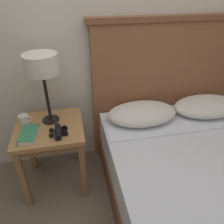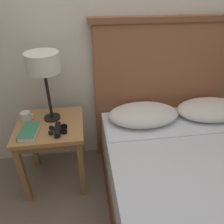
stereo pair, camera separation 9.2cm
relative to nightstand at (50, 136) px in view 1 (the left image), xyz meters
name	(u,v)px [view 1 (the left image)]	position (x,y,z in m)	size (l,w,h in m)	color
wall_back	(112,20)	(0.58, 0.36, 0.79)	(8.00, 0.06, 2.60)	beige
nightstand	(50,136)	(0.00, 0.00, 0.00)	(0.52, 0.49, 0.61)	#AD7A47
bed	(203,179)	(1.10, -0.50, -0.20)	(1.49, 1.80, 1.34)	brown
table_lamp	(41,67)	(0.02, 0.08, 0.55)	(0.24, 0.24, 0.55)	black
book_on_nightstand	(29,135)	(-0.13, -0.11, 0.11)	(0.14, 0.22, 0.04)	silver
binoculars_pair	(58,132)	(0.08, -0.12, 0.11)	(0.14, 0.16, 0.05)	black
coffee_mug	(24,120)	(-0.18, 0.06, 0.13)	(0.10, 0.08, 0.08)	silver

